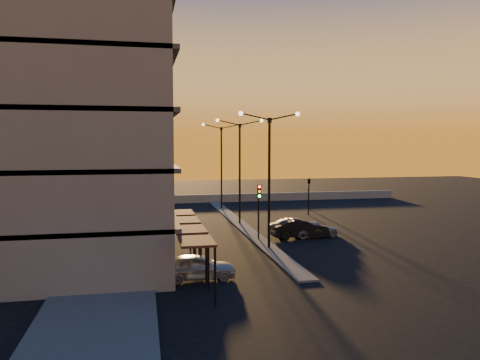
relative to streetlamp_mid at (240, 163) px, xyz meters
name	(u,v)px	position (x,y,z in m)	size (l,w,h in m)	color
ground	(269,249)	(0.00, -10.00, -5.59)	(120.00, 120.00, 0.00)	black
sidewalk_west	(116,243)	(-10.50, -6.00, -5.53)	(5.00, 40.00, 0.12)	#52524F
median	(240,224)	(0.00, 0.00, -5.53)	(1.20, 36.00, 0.12)	#52524F
parapet	(229,198)	(2.00, 16.00, -5.09)	(44.00, 0.50, 1.00)	gray
building	(50,69)	(-14.00, -9.97, 6.32)	(14.35, 17.08, 25.00)	slate
streetlamp_near	(269,169)	(0.00, -10.00, 0.00)	(4.32, 0.32, 9.51)	black
streetlamp_mid	(240,163)	(0.00, 0.00, 0.00)	(4.32, 0.32, 9.51)	black
streetlamp_far	(221,159)	(0.00, 10.00, 0.00)	(4.32, 0.32, 9.51)	black
traffic_light_main	(259,203)	(0.00, -7.13, -2.70)	(0.28, 0.44, 4.25)	black
signal_east_a	(309,196)	(8.00, 4.00, -3.66)	(0.13, 0.16, 3.60)	black
signal_east_b	(309,181)	(9.50, 8.00, -2.49)	(0.42, 1.99, 3.60)	black
car_hatchback	(198,267)	(-5.67, -16.21, -4.89)	(1.65, 4.10, 1.40)	#ACB0B4
car_sedan	(299,228)	(3.33, -6.76, -4.84)	(1.59, 4.55, 1.50)	black
car_wagon	(313,229)	(4.50, -6.63, -4.98)	(1.72, 4.24, 1.23)	#AAACB2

